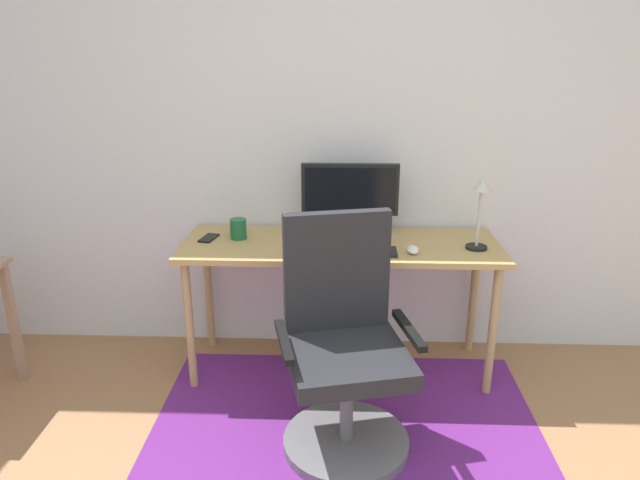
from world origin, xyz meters
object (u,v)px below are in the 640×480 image
object	(u,v)px
desk	(340,256)
cell_phone	(209,238)
monitor	(350,193)
coffee_cup	(238,229)
keyboard	(354,251)
computer_mouse	(413,250)
desk_lamp	(480,202)
office_chair	(344,359)

from	to	relation	value
desk	cell_phone	world-z (taller)	cell_phone
monitor	coffee_cup	bearing A→B (deg)	-171.12
keyboard	coffee_cup	world-z (taller)	coffee_cup
desk	keyboard	bearing A→B (deg)	-66.24
computer_mouse	monitor	bearing A→B (deg)	138.04
desk_lamp	desk	bearing A→B (deg)	174.81
monitor	cell_phone	bearing A→B (deg)	-171.96
office_chair	desk_lamp	bearing A→B (deg)	26.66
desk	coffee_cup	distance (m)	0.57
computer_mouse	desk_lamp	world-z (taller)	desk_lamp
keyboard	cell_phone	distance (m)	0.81
monitor	keyboard	xyz separation A→B (m)	(0.02, -0.30, -0.23)
keyboard	computer_mouse	bearing A→B (deg)	2.81
desk_lamp	office_chair	bearing A→B (deg)	-140.19
monitor	desk_lamp	bearing A→B (deg)	-17.67
keyboard	cell_phone	xyz separation A→B (m)	(-0.78, 0.19, -0.00)
keyboard	coffee_cup	xyz separation A→B (m)	(-0.62, 0.21, 0.05)
computer_mouse	desk_lamp	bearing A→B (deg)	13.09
cell_phone	office_chair	distance (m)	1.05
coffee_cup	office_chair	size ratio (longest dim) A/B	0.10
coffee_cup	desk_lamp	distance (m)	1.28
keyboard	desk_lamp	xyz separation A→B (m)	(0.63, 0.09, 0.24)
cell_phone	keyboard	bearing A→B (deg)	-2.19
keyboard	coffee_cup	size ratio (longest dim) A/B	3.92
desk	desk_lamp	size ratio (longest dim) A/B	4.57
desk	cell_phone	size ratio (longest dim) A/B	12.04
desk	keyboard	world-z (taller)	keyboard
keyboard	coffee_cup	distance (m)	0.66
coffee_cup	office_chair	xyz separation A→B (m)	(0.58, -0.68, -0.38)
computer_mouse	cell_phone	xyz separation A→B (m)	(-1.08, 0.18, -0.01)
keyboard	cell_phone	world-z (taller)	keyboard
desk	office_chair	bearing A→B (deg)	-88.10
desk	office_chair	xyz separation A→B (m)	(0.02, -0.63, -0.25)
monitor	office_chair	bearing A→B (deg)	-91.96
coffee_cup	desk_lamp	bearing A→B (deg)	-5.20
computer_mouse	cell_phone	bearing A→B (deg)	170.62
cell_phone	desk_lamp	distance (m)	1.44
desk	computer_mouse	bearing A→B (deg)	-21.17
coffee_cup	office_chair	bearing A→B (deg)	-49.83
cell_phone	desk_lamp	xyz separation A→B (m)	(1.42, -0.10, 0.24)
desk	keyboard	distance (m)	0.19
office_chair	keyboard	bearing A→B (deg)	71.09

